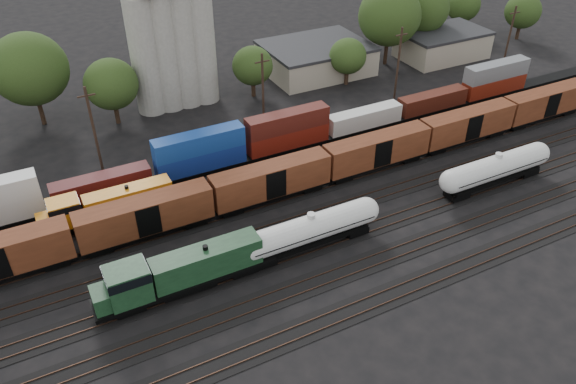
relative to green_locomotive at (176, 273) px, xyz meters
name	(u,v)px	position (x,y,z in m)	size (l,w,h in m)	color
ground	(251,236)	(10.26, 5.00, -2.79)	(600.00, 600.00, 0.00)	black
tracks	(251,235)	(10.26, 5.00, -2.74)	(180.00, 33.20, 0.20)	black
green_locomotive	(176,273)	(0.00, 0.00, 0.00)	(18.57, 3.28, 4.91)	black
tank_car_a	(311,229)	(15.14, 0.00, -0.12)	(17.13, 3.07, 4.49)	silver
tank_car_b	(496,168)	(41.85, 0.00, -0.08)	(17.39, 3.11, 4.56)	silver
orange_locomotive	(104,206)	(-3.72, 15.00, -0.37)	(16.84, 2.81, 4.21)	black
boxcar_string	(145,216)	(-0.17, 10.00, 0.33)	(138.20, 2.90, 4.20)	black
container_wall	(141,172)	(1.96, 20.00, -0.29)	(163.23, 2.60, 5.80)	black
grain_silo	(171,38)	(13.54, 41.00, 8.47)	(13.40, 5.00, 29.00)	#9B998E
industrial_sheds	(199,88)	(16.89, 40.25, -0.23)	(119.38, 17.26, 5.10)	#9E937F
tree_band	(137,64)	(8.14, 42.44, 4.80)	(160.55, 20.53, 14.42)	black
utility_poles	(183,109)	(10.26, 27.00, 3.42)	(122.20, 0.36, 12.00)	black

